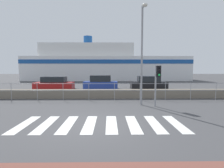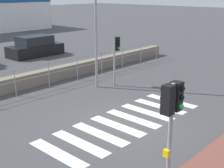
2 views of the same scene
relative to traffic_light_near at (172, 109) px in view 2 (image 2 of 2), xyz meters
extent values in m
plane|color=#424244|center=(2.24, 3.40, -2.13)|extent=(160.00, 160.00, 0.00)
cube|color=silver|center=(-0.70, 3.40, -2.13)|extent=(0.45, 2.40, 0.01)
cube|color=silver|center=(0.20, 3.40, -2.13)|extent=(0.45, 2.40, 0.01)
cube|color=silver|center=(1.10, 3.40, -2.13)|extent=(0.45, 2.40, 0.01)
cube|color=silver|center=(2.00, 3.40, -2.13)|extent=(0.45, 2.40, 0.01)
cube|color=silver|center=(2.90, 3.40, -2.13)|extent=(0.45, 2.40, 0.01)
cube|color=silver|center=(3.80, 3.40, -2.13)|extent=(0.45, 2.40, 0.01)
cube|color=silver|center=(4.70, 3.40, -2.13)|extent=(0.45, 2.40, 0.01)
cube|color=silver|center=(5.60, 3.40, -2.13)|extent=(0.45, 2.40, 0.01)
cube|color=slate|center=(2.24, 9.90, -1.79)|extent=(22.97, 0.55, 0.69)
cylinder|color=gray|center=(2.24, 9.03, -0.91)|extent=(20.67, 0.03, 0.03)
cylinder|color=gray|center=(2.24, 9.03, -1.43)|extent=(20.67, 0.03, 0.03)
cylinder|color=gray|center=(1.30, 9.03, -1.49)|extent=(0.04, 0.04, 1.29)
cylinder|color=gray|center=(3.18, 9.03, -1.49)|extent=(0.04, 0.04, 1.29)
cylinder|color=gray|center=(5.06, 9.03, -1.49)|extent=(0.04, 0.04, 1.29)
cylinder|color=gray|center=(6.94, 9.03, -1.49)|extent=(0.04, 0.04, 1.29)
cylinder|color=gray|center=(8.82, 9.03, -1.49)|extent=(0.04, 0.04, 1.29)
cylinder|color=gray|center=(10.70, 9.03, -1.49)|extent=(0.04, 0.04, 1.29)
cylinder|color=gray|center=(12.57, 9.03, -1.49)|extent=(0.04, 0.04, 1.29)
cylinder|color=gray|center=(0.00, 0.00, -0.77)|extent=(0.10, 0.10, 2.73)
cube|color=black|center=(-0.17, 0.00, 0.26)|extent=(0.24, 0.24, 0.68)
sphere|color=black|center=(-0.17, 0.14, 0.47)|extent=(0.13, 0.13, 0.13)
sphere|color=black|center=(-0.17, 0.14, 0.26)|extent=(0.13, 0.13, 0.13)
sphere|color=#19D84C|center=(-0.17, 0.14, 0.05)|extent=(0.13, 0.13, 0.13)
cube|color=black|center=(0.17, 0.00, 0.26)|extent=(0.24, 0.24, 0.68)
sphere|color=black|center=(0.17, -0.14, 0.47)|extent=(0.13, 0.13, 0.13)
sphere|color=black|center=(0.17, -0.14, 0.26)|extent=(0.13, 0.13, 0.13)
sphere|color=#19D84C|center=(0.17, -0.14, 0.05)|extent=(0.13, 0.13, 0.13)
cube|color=yellow|center=(-0.11, 0.00, -1.08)|extent=(0.10, 0.14, 0.18)
cylinder|color=gray|center=(5.61, 6.82, -0.89)|extent=(0.10, 0.10, 2.49)
cube|color=black|center=(5.78, 6.82, 0.01)|extent=(0.24, 0.24, 0.68)
sphere|color=black|center=(5.78, 6.68, 0.22)|extent=(0.13, 0.13, 0.13)
sphere|color=black|center=(5.78, 6.68, 0.01)|extent=(0.13, 0.13, 0.13)
sphere|color=#19D84C|center=(5.78, 6.68, -0.20)|extent=(0.13, 0.13, 0.13)
cylinder|color=gray|center=(4.84, 7.32, 0.93)|extent=(0.12, 0.12, 6.13)
cube|color=black|center=(7.31, 16.30, -1.72)|extent=(4.04, 1.80, 0.82)
cube|color=#1E2328|center=(7.31, 16.30, -0.98)|extent=(2.43, 1.59, 0.67)
camera|label=1|loc=(2.82, -3.68, 0.13)|focal=28.00mm
camera|label=2|loc=(-5.75, -3.45, 2.56)|focal=50.00mm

